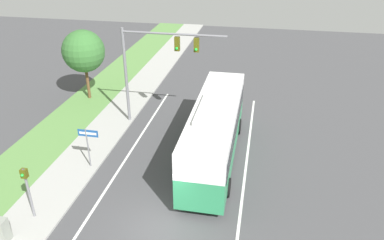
% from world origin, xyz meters
% --- Properties ---
extents(ground_plane, '(80.00, 80.00, 0.00)m').
position_xyz_m(ground_plane, '(0.00, 0.00, 0.00)').
color(ground_plane, '#424244').
extents(sidewalk, '(2.80, 80.00, 0.12)m').
position_xyz_m(sidewalk, '(-6.20, 0.00, 0.06)').
color(sidewalk, '#9E9E99').
rests_on(sidewalk, ground_plane).
extents(lane_divider_near, '(0.14, 30.00, 0.01)m').
position_xyz_m(lane_divider_near, '(-3.60, 0.00, 0.00)').
color(lane_divider_near, silver).
rests_on(lane_divider_near, ground_plane).
extents(lane_divider_far, '(0.14, 30.00, 0.01)m').
position_xyz_m(lane_divider_far, '(3.60, 0.00, 0.00)').
color(lane_divider_far, silver).
rests_on(lane_divider_far, ground_plane).
extents(bus, '(2.60, 10.97, 3.77)m').
position_xyz_m(bus, '(1.65, 6.01, 2.08)').
color(bus, '#2D8956').
rests_on(bus, ground_plane).
extents(signal_gantry, '(6.91, 0.41, 6.77)m').
position_xyz_m(signal_gantry, '(-2.99, 9.67, 4.86)').
color(signal_gantry, slate).
rests_on(signal_gantry, ground_plane).
extents(pedestrian_signal, '(0.28, 0.34, 2.82)m').
position_xyz_m(pedestrian_signal, '(-6.10, -0.88, 1.94)').
color(pedestrian_signal, slate).
rests_on(pedestrian_signal, ground_plane).
extents(street_sign, '(1.19, 0.08, 2.57)m').
position_xyz_m(street_sign, '(-5.22, 3.61, 1.79)').
color(street_sign, slate).
rests_on(street_sign, ground_plane).
extents(utility_cabinet, '(0.58, 0.51, 1.17)m').
position_xyz_m(utility_cabinet, '(-6.54, -2.59, 0.70)').
color(utility_cabinet, gray).
rests_on(utility_cabinet, sidewalk).
extents(roadside_tree, '(3.27, 3.27, 5.55)m').
position_xyz_m(roadside_tree, '(-9.60, 12.82, 4.00)').
color(roadside_tree, brown).
rests_on(roadside_tree, grass_verge).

